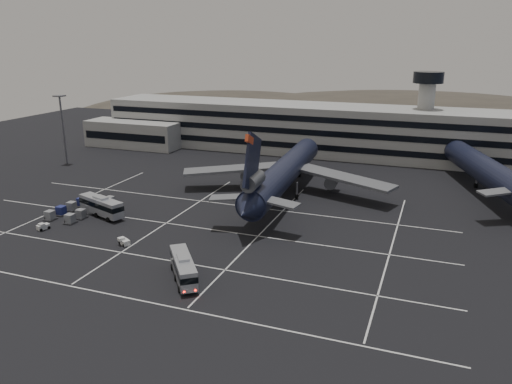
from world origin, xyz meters
TOP-DOWN VIEW (x-y plane):
  - ground at (0.00, 0.00)m, footprint 260.00×260.00m
  - lane_markings at (0.95, 0.72)m, footprint 90.00×55.62m
  - terminal at (-2.95, 71.14)m, footprint 125.00×26.00m
  - hills at (17.99, 170.00)m, footprint 352.00×180.00m
  - lightpole_left at (-55.00, 35.00)m, footprint 2.40×2.40m
  - trijet_main at (9.22, 27.57)m, footprint 47.38×57.66m
  - trijet_far at (48.61, 47.62)m, footprint 25.51×56.45m
  - bus_near at (7.82, -14.79)m, footprint 8.16×9.67m
  - bus_far at (-19.49, 3.15)m, footprint 11.23×6.07m
  - tug_a at (-24.83, -6.52)m, footprint 1.80×2.31m
  - tug_b at (-7.18, -7.26)m, footprint 2.40×2.11m
  - uld_cluster at (-24.66, 3.60)m, footprint 7.01×13.75m

SIDE VIEW (x-z plane):
  - hills at x=17.99m, z-range -34.07..9.93m
  - ground at x=0.00m, z-range 0.00..0.00m
  - lane_markings at x=0.95m, z-range 0.00..0.01m
  - tug_a at x=-24.83m, z-range -0.07..1.24m
  - tug_b at x=-7.18m, z-range -0.08..1.25m
  - uld_cluster at x=-24.66m, z-range -0.02..1.74m
  - bus_near at x=7.82m, z-range 0.17..3.82m
  - bus_far at x=-19.49m, z-range 0.18..4.07m
  - trijet_main at x=9.22m, z-range -3.79..14.29m
  - trijet_far at x=48.61m, z-range -3.61..14.47m
  - terminal at x=-2.95m, z-range -5.07..18.93m
  - lightpole_left at x=-55.00m, z-range 2.68..20.95m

